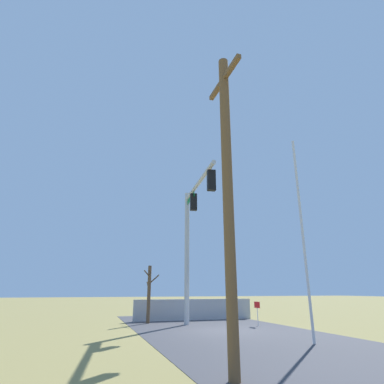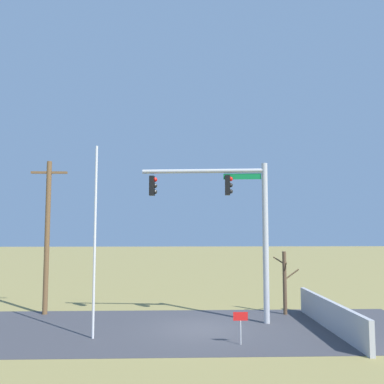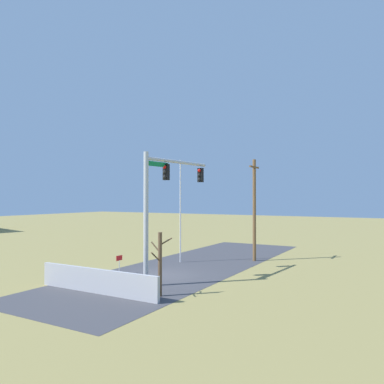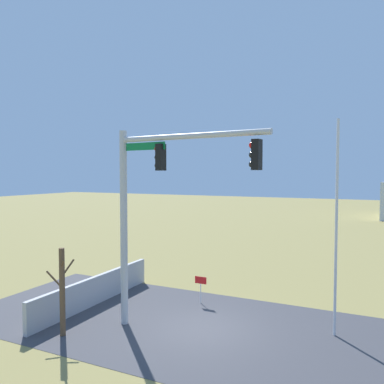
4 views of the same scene
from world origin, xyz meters
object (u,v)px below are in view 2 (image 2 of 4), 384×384
Objects in this scene: signal_mast at (235,213)px; utility_pole at (47,233)px; flagpole at (95,240)px; bare_tree at (285,282)px; open_sign at (241,320)px.

utility_pole is (-9.56, 2.19, -1.01)m from signal_mast.
flagpole reaches higher than bare_tree.
bare_tree is (8.93, 4.24, -2.26)m from flagpole.
utility_pole reaches higher than flagpole.
flagpole is at bearing 169.60° from open_sign.
bare_tree is 2.63× the size of open_sign.
signal_mast is 2.35× the size of bare_tree.
utility_pole reaches higher than open_sign.
bare_tree reaches higher than open_sign.
open_sign is at bearing -31.90° from utility_pole.
signal_mast is 0.96× the size of flagpole.
flagpole is 0.99× the size of utility_pole.
bare_tree is (12.37, -0.45, -2.47)m from utility_pole.
signal_mast is at bearing 22.18° from flagpole.
utility_pole is at bearing 177.93° from bare_tree.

